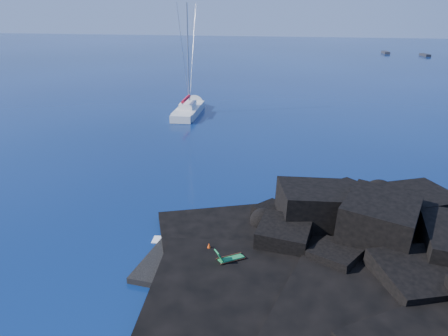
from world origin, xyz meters
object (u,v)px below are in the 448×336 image
object	(u,v)px
marker_cone	(209,247)
distant_boat_a	(385,53)
deck_chair	(231,255)
sunbather	(217,253)
sailboat	(189,114)
distant_boat_b	(425,56)

from	to	relation	value
marker_cone	distant_boat_a	bearing A→B (deg)	77.19
deck_chair	marker_cone	bearing A→B (deg)	110.68
sunbather	distant_boat_a	bearing A→B (deg)	58.89
sailboat	distant_boat_a	distance (m)	98.12
marker_cone	distant_boat_a	size ratio (longest dim) A/B	0.11
marker_cone	distant_boat_b	distance (m)	125.79
sailboat	distant_boat_a	bearing A→B (deg)	63.13
sailboat	deck_chair	xyz separation A→B (m)	(12.20, -36.09, 0.91)
marker_cone	distant_boat_b	xyz separation A→B (m)	(38.81, 119.65, -0.64)
marker_cone	distant_boat_b	bearing A→B (deg)	72.03
sailboat	marker_cone	xyz separation A→B (m)	(10.71, -35.08, 0.64)
marker_cone	sunbather	bearing A→B (deg)	-33.15
sailboat	distant_boat_a	xyz separation A→B (m)	(39.15, 89.97, 0.00)
distant_boat_b	sunbather	bearing A→B (deg)	-119.27
deck_chair	distant_boat_a	bearing A→B (deg)	42.60
sunbather	marker_cone	bearing A→B (deg)	128.28
deck_chair	sunbather	size ratio (longest dim) A/B	0.93
distant_boat_a	distant_boat_b	size ratio (longest dim) A/B	1.06
sailboat	distant_boat_b	xyz separation A→B (m)	(49.52, 84.57, 0.00)
distant_boat_a	sailboat	bearing A→B (deg)	-118.24
distant_boat_a	distant_boat_b	xyz separation A→B (m)	(10.37, -5.39, 0.00)
sailboat	sunbather	xyz separation A→B (m)	(11.25, -35.43, 0.52)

